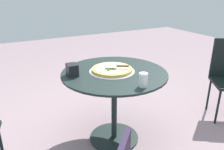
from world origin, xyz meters
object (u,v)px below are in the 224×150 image
at_px(patio_table, 114,89).
at_px(napkin_dispenser, 72,70).
at_px(pizza_server, 117,66).
at_px(pizza_on_tray, 112,70).
at_px(drinking_cup, 143,80).

relative_size(patio_table, napkin_dispenser, 8.89).
xyz_separation_m(pizza_server, napkin_dispenser, (-0.39, 0.10, -0.00)).
bearing_deg(pizza_on_tray, pizza_server, -46.07).
relative_size(pizza_server, drinking_cup, 1.82).
xyz_separation_m(pizza_on_tray, drinking_cup, (0.05, -0.41, 0.04)).
bearing_deg(pizza_server, napkin_dispenser, 165.22).
distance_m(patio_table, drinking_cup, 0.45).
bearing_deg(drinking_cup, patio_table, 96.07).
height_order(pizza_on_tray, drinking_cup, drinking_cup).
distance_m(patio_table, pizza_on_tray, 0.19).
bearing_deg(napkin_dispenser, drinking_cup, -138.07).
bearing_deg(pizza_server, drinking_cup, -87.30).
bearing_deg(napkin_dispenser, pizza_server, -103.05).
xyz_separation_m(drinking_cup, napkin_dispenser, (-0.40, 0.48, -0.00)).
distance_m(pizza_server, napkin_dispenser, 0.40).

